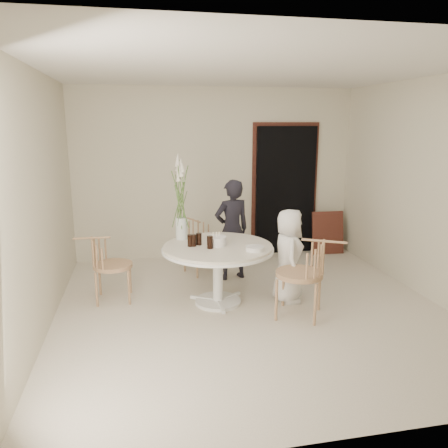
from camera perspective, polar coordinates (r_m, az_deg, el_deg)
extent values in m
plane|color=silver|center=(5.27, 3.53, -10.98)|extent=(4.50, 4.50, 0.00)
plane|color=white|center=(4.85, 4.00, 19.58)|extent=(4.50, 4.50, 0.00)
plane|color=beige|center=(7.06, -1.00, 6.57)|extent=(4.50, 0.00, 4.50)
plane|color=beige|center=(2.82, 15.64, -3.81)|extent=(4.50, 0.00, 4.50)
plane|color=beige|center=(4.82, -23.06, 2.50)|extent=(0.00, 4.50, 4.50)
plane|color=beige|center=(5.88, 25.51, 4.00)|extent=(0.00, 4.50, 4.50)
cube|color=black|center=(7.33, 8.00, 4.33)|extent=(1.00, 0.10, 2.10)
cube|color=brown|center=(7.36, 7.91, 4.84)|extent=(1.12, 0.03, 2.22)
cylinder|color=white|center=(5.42, -0.79, -10.05)|extent=(0.56, 0.56, 0.04)
cylinder|color=white|center=(5.30, -0.80, -6.82)|extent=(0.12, 0.12, 0.65)
cylinder|color=white|center=(5.19, -0.81, -3.29)|extent=(1.33, 1.33, 0.03)
cylinder|color=beige|center=(5.19, -0.81, -3.02)|extent=(1.30, 1.30, 0.04)
cube|color=brown|center=(7.51, 13.40, -1.11)|extent=(0.54, 0.18, 0.71)
cylinder|color=tan|center=(6.19, -3.52, -5.32)|extent=(0.03, 0.03, 0.40)
cylinder|color=tan|center=(6.37, -0.80, -4.75)|extent=(0.03, 0.03, 0.40)
cylinder|color=tan|center=(6.48, -5.18, -4.50)|extent=(0.03, 0.03, 0.40)
cylinder|color=tan|center=(6.65, -2.54, -3.98)|extent=(0.03, 0.03, 0.40)
cylinder|color=tan|center=(6.35, -3.03, -2.76)|extent=(0.44, 0.44, 0.04)
cylinder|color=tan|center=(5.31, 7.75, -8.14)|extent=(0.03, 0.03, 0.48)
cylinder|color=tan|center=(4.92, 6.85, -9.86)|extent=(0.03, 0.03, 0.48)
cylinder|color=tan|center=(5.26, 12.33, -8.54)|extent=(0.03, 0.03, 0.48)
cylinder|color=tan|center=(4.87, 11.82, -10.32)|extent=(0.03, 0.03, 0.48)
cylinder|color=tan|center=(4.99, 9.80, -6.44)|extent=(0.53, 0.53, 0.05)
cylinder|color=tan|center=(5.42, -12.31, -8.16)|extent=(0.03, 0.03, 0.43)
cylinder|color=tan|center=(5.77, -12.16, -6.81)|extent=(0.03, 0.03, 0.43)
cylinder|color=tan|center=(5.45, -16.32, -8.26)|extent=(0.03, 0.03, 0.43)
cylinder|color=tan|center=(5.81, -15.92, -6.92)|extent=(0.03, 0.03, 0.43)
cylinder|color=tan|center=(5.53, -14.31, -5.27)|extent=(0.47, 0.47, 0.05)
imported|color=black|center=(6.05, 1.03, -0.77)|extent=(0.57, 0.44, 1.40)
imported|color=white|center=(5.36, 8.42, -4.13)|extent=(0.45, 0.61, 1.15)
cylinder|color=white|center=(5.16, -0.99, -2.23)|extent=(0.23, 0.23, 0.11)
cylinder|color=beige|center=(5.14, -0.99, -1.36)|extent=(0.01, 0.01, 0.05)
cylinder|color=beige|center=(5.18, -0.65, -1.27)|extent=(0.01, 0.01, 0.05)
cylinder|color=beige|center=(5.16, -1.43, -1.33)|extent=(0.01, 0.01, 0.05)
cylinder|color=black|center=(5.14, -4.43, -2.17)|extent=(0.07, 0.07, 0.14)
cylinder|color=black|center=(5.04, -1.85, -2.40)|extent=(0.09, 0.09, 0.15)
cylinder|color=black|center=(5.14, -4.01, -2.15)|extent=(0.08, 0.08, 0.14)
cylinder|color=black|center=(5.19, -3.29, -1.99)|extent=(0.08, 0.08, 0.14)
cylinder|color=white|center=(4.97, 4.04, -3.23)|extent=(0.23, 0.23, 0.05)
cylinder|color=silver|center=(5.47, -5.59, -0.56)|extent=(0.14, 0.14, 0.27)
cylinder|color=#4C7231|center=(5.40, -5.36, 2.93)|extent=(0.01, 0.01, 0.68)
cone|color=silver|center=(5.35, -5.43, 6.49)|extent=(0.07, 0.07, 0.17)
cylinder|color=#4C7231|center=(5.41, -5.48, 3.27)|extent=(0.01, 0.01, 0.73)
cone|color=silver|center=(5.37, -5.57, 7.13)|extent=(0.07, 0.07, 0.17)
cylinder|color=#4C7231|center=(5.42, -5.75, 3.57)|extent=(0.01, 0.01, 0.79)
cone|color=silver|center=(5.36, -5.85, 7.74)|extent=(0.07, 0.07, 0.17)
cylinder|color=#4C7231|center=(5.40, -5.96, 3.85)|extent=(0.01, 0.01, 0.85)
cone|color=silver|center=(5.34, -6.07, 8.34)|extent=(0.07, 0.07, 0.17)
cylinder|color=#4C7231|center=(5.38, -5.94, 2.89)|extent=(0.01, 0.01, 0.68)
cone|color=silver|center=(5.34, -6.03, 6.46)|extent=(0.07, 0.07, 0.17)
cylinder|color=#4C7231|center=(5.36, -5.74, 3.17)|extent=(0.01, 0.01, 0.73)
cone|color=silver|center=(5.31, -5.83, 7.07)|extent=(0.07, 0.07, 0.17)
cylinder|color=#4C7231|center=(5.37, -5.48, 3.49)|extent=(0.01, 0.01, 0.79)
cone|color=silver|center=(5.31, -5.58, 7.70)|extent=(0.07, 0.07, 0.17)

